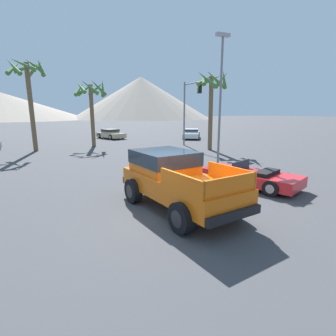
# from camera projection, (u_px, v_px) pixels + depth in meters

# --- Properties ---
(ground_plane) EXTENTS (320.00, 320.00, 0.00)m
(ground_plane) POSITION_uv_depth(u_px,v_px,m) (179.00, 214.00, 8.49)
(ground_plane) COLOR #424244
(orange_pickup_truck) EXTENTS (2.96, 5.28, 1.89)m
(orange_pickup_truck) POSITION_uv_depth(u_px,v_px,m) (174.00, 177.00, 8.93)
(orange_pickup_truck) COLOR orange
(orange_pickup_truck) RESTS_ON ground_plane
(red_convertible_car) EXTENTS (3.28, 4.56, 1.07)m
(red_convertible_car) POSITION_uv_depth(u_px,v_px,m) (250.00, 177.00, 11.60)
(red_convertible_car) COLOR red
(red_convertible_car) RESTS_ON ground_plane
(parked_car_white) EXTENTS (3.73, 4.62, 1.17)m
(parked_car_white) POSITION_uv_depth(u_px,v_px,m) (191.00, 134.00, 32.07)
(parked_car_white) COLOR white
(parked_car_white) RESTS_ON ground_plane
(parked_car_tan) EXTENTS (3.16, 4.45, 1.15)m
(parked_car_tan) POSITION_uv_depth(u_px,v_px,m) (111.00, 134.00, 32.02)
(parked_car_tan) COLOR tan
(parked_car_tan) RESTS_ON ground_plane
(traffic_light_main) EXTENTS (0.38, 3.35, 5.96)m
(traffic_light_main) POSITION_uv_depth(u_px,v_px,m) (190.00, 102.00, 23.95)
(traffic_light_main) COLOR slate
(traffic_light_main) RESTS_ON ground_plane
(street_lamp_post) EXTENTS (0.90, 0.24, 7.72)m
(street_lamp_post) POSITION_uv_depth(u_px,v_px,m) (221.00, 88.00, 15.87)
(street_lamp_post) COLOR slate
(street_lamp_post) RESTS_ON ground_plane
(palm_tree_tall) EXTENTS (2.97, 2.67, 6.51)m
(palm_tree_tall) POSITION_uv_depth(u_px,v_px,m) (212.00, 91.00, 21.63)
(palm_tree_tall) COLOR brown
(palm_tree_tall) RESTS_ON ground_plane
(palm_tree_short) EXTENTS (2.97, 2.93, 6.08)m
(palm_tree_short) POSITION_uv_depth(u_px,v_px,m) (91.00, 96.00, 24.03)
(palm_tree_short) COLOR brown
(palm_tree_short) RESTS_ON ground_plane
(palm_tree_leaning) EXTENTS (2.86, 2.92, 7.36)m
(palm_tree_leaning) POSITION_uv_depth(u_px,v_px,m) (28.00, 81.00, 20.67)
(palm_tree_leaning) COLOR brown
(palm_tree_leaning) RESTS_ON ground_plane
(distant_mountain_range) EXTENTS (144.29, 84.43, 19.73)m
(distant_mountain_range) POSITION_uv_depth(u_px,v_px,m) (26.00, 101.00, 108.33)
(distant_mountain_range) COLOR gray
(distant_mountain_range) RESTS_ON ground_plane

